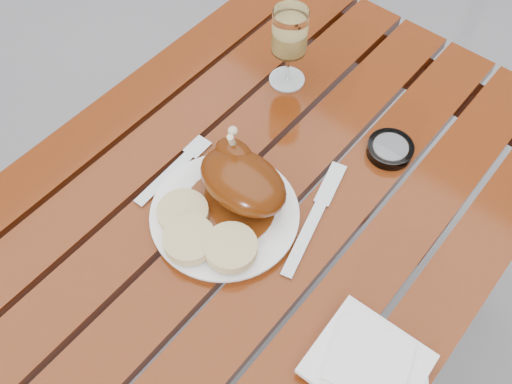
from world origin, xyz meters
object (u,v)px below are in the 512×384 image
at_px(dinner_plate, 225,215).
at_px(ashtray, 390,149).
at_px(table, 253,292).
at_px(wine_glass, 289,48).
at_px(side_plate, 368,376).

xyz_separation_m(dinner_plate, ashtray, (0.14, 0.30, 0.00)).
distance_m(table, ashtray, 0.48).
height_order(table, dinner_plate, dinner_plate).
bearing_deg(table, wine_glass, 116.62).
bearing_deg(dinner_plate, ashtray, 64.83).
xyz_separation_m(dinner_plate, side_plate, (0.34, -0.07, -0.00)).
bearing_deg(wine_glass, side_plate, -40.91).
relative_size(dinner_plate, ashtray, 2.98).
height_order(table, wine_glass, wine_glass).
relative_size(side_plate, ashtray, 2.00).
bearing_deg(side_plate, dinner_plate, 168.02).
bearing_deg(table, side_plate, -20.61).
bearing_deg(wine_glass, ashtray, -5.69).
distance_m(wine_glass, side_plate, 0.62).
relative_size(wine_glass, ashtray, 1.99).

